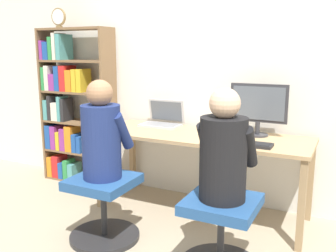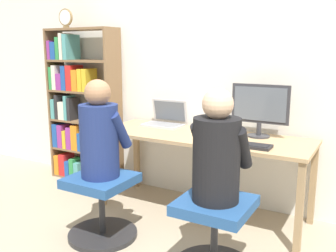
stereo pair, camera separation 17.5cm
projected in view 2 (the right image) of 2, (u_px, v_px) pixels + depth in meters
ground_plane at (184, 228)px, 3.09m from camera, size 14.00×14.00×0.00m
wall_back at (221, 66)px, 3.44m from camera, size 10.00×0.05×2.60m
desk at (202, 143)px, 3.24m from camera, size 1.85×0.65×0.73m
desktop_monitor at (260, 109)px, 3.11m from camera, size 0.48×0.19×0.44m
laptop at (165, 120)px, 3.61m from camera, size 0.38×0.27×0.24m
keyboard at (243, 144)px, 2.85m from camera, size 0.43×0.15×0.03m
computer_mouse_by_keyboard at (208, 139)px, 2.99m from camera, size 0.07×0.11×0.03m
office_chair_left at (214, 232)px, 2.45m from camera, size 0.54×0.54×0.50m
office_chair_right at (102, 203)px, 2.90m from camera, size 0.54×0.54×0.50m
person_at_monitor at (217, 152)px, 2.34m from camera, size 0.37×0.34×0.72m
person_at_laptop at (100, 134)px, 2.80m from camera, size 0.36×0.34×0.74m
bookshelf at (76, 108)px, 4.14m from camera, size 0.85×0.27×1.67m
desk_clock at (66, 18)px, 3.92m from camera, size 0.18×0.03×0.20m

